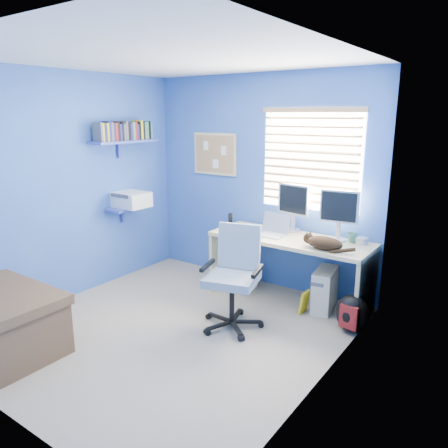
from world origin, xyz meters
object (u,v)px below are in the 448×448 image
Objects in this scene: laptop at (271,226)px; cat at (325,243)px; desk at (289,270)px; office_chair at (233,290)px; tower_pc at (325,290)px.

cat is at bearing -10.05° from laptop.
office_chair is (-0.19, -0.82, -0.00)m from desk.
laptop is 0.90× the size of cat.
office_chair is at bearing -134.48° from tower_pc.
tower_pc is 1.05m from office_chair.
cat is 0.37× the size of office_chair.
office_chair is at bearing -85.21° from laptop.
laptop is 0.73× the size of tower_pc.
tower_pc is (0.41, 0.02, -0.14)m from desk.
cat is at bearing 44.02° from office_chair.
desk reaches higher than tower_pc.
desk is 4.79× the size of cat.
office_chair reaches higher than cat.
desk is at bearing 13.44° from laptop.
desk is 0.53m from laptop.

